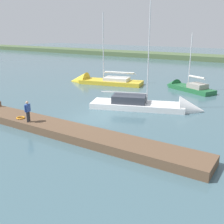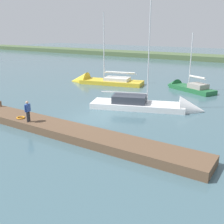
% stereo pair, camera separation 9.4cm
% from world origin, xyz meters
% --- Properties ---
extents(ground_plane, '(200.00, 200.00, 0.00)m').
position_xyz_m(ground_plane, '(0.00, 0.00, 0.00)').
color(ground_plane, '#42606B').
extents(far_shoreline, '(180.00, 8.00, 2.40)m').
position_xyz_m(far_shoreline, '(0.00, -52.55, 0.00)').
color(far_shoreline, '#4C603D').
rests_on(far_shoreline, ground_plane).
extents(dock_pier, '(21.65, 2.33, 0.59)m').
position_xyz_m(dock_pier, '(0.00, 4.28, 0.30)').
color(dock_pier, brown).
rests_on(dock_pier, ground_plane).
extents(mooring_post_near, '(0.17, 0.17, 0.51)m').
position_xyz_m(mooring_post_near, '(8.23, 3.46, 0.85)').
color(mooring_post_near, brown).
rests_on(mooring_post_near, dock_pier).
extents(life_ring_buoy, '(0.66, 0.66, 0.10)m').
position_xyz_m(life_ring_buoy, '(3.93, 4.74, 0.64)').
color(life_ring_buoy, orange).
rests_on(life_ring_buoy, dock_pier).
extents(sailboat_outer_mooring, '(10.98, 6.13, 13.07)m').
position_xyz_m(sailboat_outer_mooring, '(-3.32, -5.31, 0.21)').
color(sailboat_outer_mooring, white).
rests_on(sailboat_outer_mooring, ground_plane).
extents(sailboat_far_right, '(7.57, 5.06, 7.87)m').
position_xyz_m(sailboat_far_right, '(-2.62, -15.63, 0.20)').
color(sailboat_far_right, '#236638').
rests_on(sailboat_far_right, ground_plane).
extents(sailboat_mid_channel, '(10.99, 5.22, 10.90)m').
position_xyz_m(sailboat_mid_channel, '(9.18, -13.05, 0.13)').
color(sailboat_mid_channel, gold).
rests_on(sailboat_mid_channel, ground_plane).
extents(person_on_dock, '(0.29, 0.62, 1.63)m').
position_xyz_m(person_on_dock, '(2.74, 4.96, 1.52)').
color(person_on_dock, '#28282D').
rests_on(person_on_dock, dock_pier).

